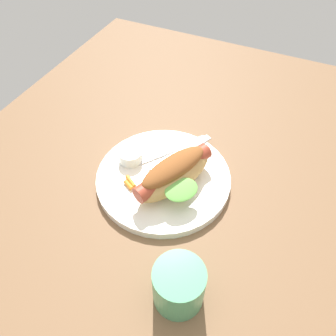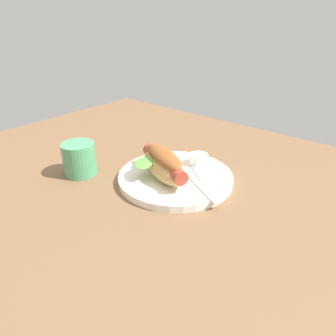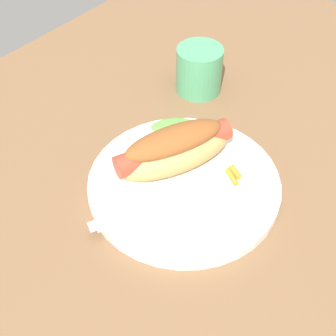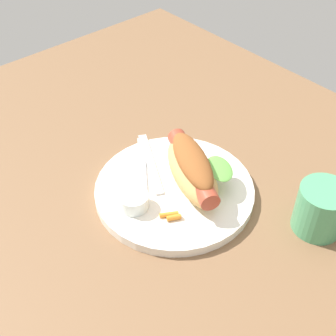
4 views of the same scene
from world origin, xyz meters
The scene contains 8 objects.
ground_plane centered at (0.00, 0.00, -0.90)cm, with size 120.00×90.00×1.80cm, color brown.
plate centered at (-3.07, -0.64, 0.80)cm, with size 25.78×25.78×1.60cm, color white.
hot_dog centered at (-1.82, 2.06, 4.92)cm, with size 17.57×12.71×6.50cm.
sauce_ramekin centered at (-3.98, -8.23, 2.83)cm, with size 4.67×4.67×2.46cm, color white.
fork centered at (-9.98, -1.73, 1.80)cm, with size 13.46×10.53×0.40cm.
knife centered at (-9.91, 0.47, 1.78)cm, with size 15.32×1.40×0.36cm, color silver.
carrot_garnish centered at (1.59, -5.42, 2.00)cm, with size 2.93×2.84×0.86cm.
drinking_cup centered at (16.32, 10.95, 3.84)cm, with size 7.55×7.55×7.68cm, color #4C9E6B.
Camera 4 is at (35.97, -36.28, 53.98)cm, focal length 49.24 mm.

